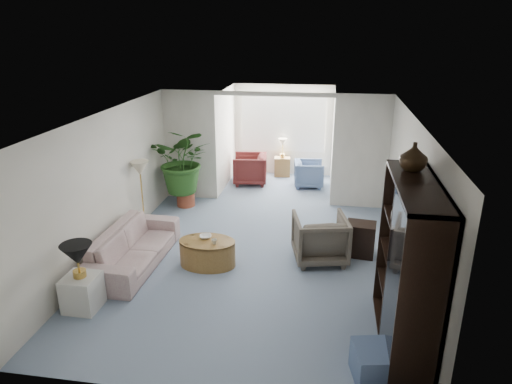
% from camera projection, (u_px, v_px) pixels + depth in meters
% --- Properties ---
extents(floor, '(6.00, 6.00, 0.00)m').
position_uv_depth(floor, '(250.00, 265.00, 7.86)').
color(floor, '#8599AF').
rests_on(floor, ground).
extents(sunroom_floor, '(2.60, 2.60, 0.00)m').
position_uv_depth(sunroom_floor, '(278.00, 186.00, 11.66)').
color(sunroom_floor, '#8599AF').
rests_on(sunroom_floor, ground).
extents(back_pier_left, '(1.20, 0.12, 2.50)m').
position_uv_depth(back_pier_left, '(190.00, 146.00, 10.50)').
color(back_pier_left, silver).
rests_on(back_pier_left, ground).
extents(back_pier_right, '(1.20, 0.12, 2.50)m').
position_uv_depth(back_pier_right, '(361.00, 153.00, 9.93)').
color(back_pier_right, silver).
rests_on(back_pier_right, ground).
extents(back_header, '(2.60, 0.12, 0.10)m').
position_uv_depth(back_header, '(274.00, 94.00, 9.81)').
color(back_header, silver).
rests_on(back_header, back_pier_left).
extents(window_pane, '(2.20, 0.02, 1.50)m').
position_uv_depth(window_pane, '(283.00, 123.00, 12.19)').
color(window_pane, white).
extents(window_blinds, '(2.20, 0.02, 1.50)m').
position_uv_depth(window_blinds, '(283.00, 123.00, 12.16)').
color(window_blinds, white).
extents(framed_picture, '(0.04, 0.50, 0.40)m').
position_uv_depth(framed_picture, '(413.00, 179.00, 6.82)').
color(framed_picture, '#BFAE99').
extents(sofa, '(0.91, 2.23, 0.65)m').
position_uv_depth(sofa, '(134.00, 247.00, 7.77)').
color(sofa, beige).
rests_on(sofa, ground).
extents(end_table, '(0.48, 0.48, 0.51)m').
position_uv_depth(end_table, '(82.00, 292.00, 6.57)').
color(end_table, silver).
rests_on(end_table, ground).
extents(table_lamp, '(0.44, 0.44, 0.30)m').
position_uv_depth(table_lamp, '(77.00, 254.00, 6.37)').
color(table_lamp, black).
rests_on(table_lamp, end_table).
extents(floor_lamp, '(0.36, 0.36, 0.28)m').
position_uv_depth(floor_lamp, '(140.00, 168.00, 8.85)').
color(floor_lamp, beige).
rests_on(floor_lamp, ground).
extents(coffee_table, '(1.18, 1.18, 0.45)m').
position_uv_depth(coffee_table, '(207.00, 253.00, 7.78)').
color(coffee_table, olive).
rests_on(coffee_table, ground).
extents(coffee_bowl, '(0.25, 0.25, 0.05)m').
position_uv_depth(coffee_bowl, '(206.00, 237.00, 7.80)').
color(coffee_bowl, white).
rests_on(coffee_bowl, coffee_table).
extents(coffee_cup, '(0.11, 0.11, 0.08)m').
position_uv_depth(coffee_cup, '(214.00, 242.00, 7.57)').
color(coffee_cup, beige).
rests_on(coffee_cup, coffee_table).
extents(wingback_chair, '(1.04, 1.06, 0.81)m').
position_uv_depth(wingback_chair, '(320.00, 238.00, 7.90)').
color(wingback_chair, '#62594D').
rests_on(wingback_chair, ground).
extents(side_table_dark, '(0.55, 0.46, 0.60)m').
position_uv_depth(side_table_dark, '(360.00, 239.00, 8.11)').
color(side_table_dark, black).
rests_on(side_table_dark, ground).
extents(entertainment_cabinet, '(0.52, 1.93, 2.15)m').
position_uv_depth(entertainment_cabinet, '(408.00, 268.00, 5.59)').
color(entertainment_cabinet, black).
rests_on(entertainment_cabinet, ground).
extents(cabinet_urn, '(0.34, 0.34, 0.35)m').
position_uv_depth(cabinet_urn, '(414.00, 157.00, 5.63)').
color(cabinet_urn, '#322110').
rests_on(cabinet_urn, entertainment_cabinet).
extents(ottoman, '(0.60, 0.60, 0.41)m').
position_uv_depth(ottoman, '(376.00, 364.00, 5.27)').
color(ottoman, slate).
rests_on(ottoman, ground).
extents(plant_pot, '(0.40, 0.40, 0.32)m').
position_uv_depth(plant_pot, '(186.00, 199.00, 10.37)').
color(plant_pot, brown).
rests_on(plant_pot, ground).
extents(house_plant, '(1.33, 1.15, 1.48)m').
position_uv_depth(house_plant, '(184.00, 160.00, 10.07)').
color(house_plant, '#25521C').
rests_on(house_plant, plant_pot).
extents(sunroom_chair_blue, '(0.79, 0.77, 0.65)m').
position_uv_depth(sunroom_chair_blue, '(309.00, 174.00, 11.56)').
color(sunroom_chair_blue, slate).
rests_on(sunroom_chair_blue, ground).
extents(sunroom_chair_maroon, '(0.92, 0.90, 0.76)m').
position_uv_depth(sunroom_chair_maroon, '(250.00, 169.00, 11.77)').
color(sunroom_chair_maroon, '#571E1D').
rests_on(sunroom_chair_maroon, ground).
extents(sunroom_table, '(0.45, 0.37, 0.51)m').
position_uv_depth(sunroom_table, '(282.00, 167.00, 12.39)').
color(sunroom_table, olive).
rests_on(sunroom_table, ground).
extents(shelf_clutter, '(0.30, 1.10, 1.06)m').
position_uv_depth(shelf_clutter, '(403.00, 277.00, 5.66)').
color(shelf_clutter, '#353230').
rests_on(shelf_clutter, entertainment_cabinet).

